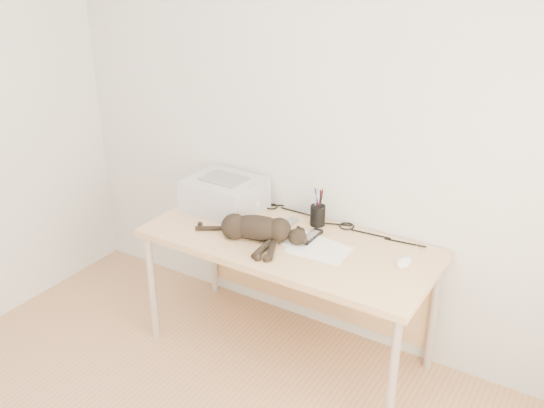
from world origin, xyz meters
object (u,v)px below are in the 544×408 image
Objects in this scene: mouse at (404,260)px; cat at (255,229)px; mug at (254,206)px; printer at (225,194)px; desk at (296,255)px; pen_cup at (318,215)px.

cat is at bearing -163.65° from mouse.
printer is at bearing -166.27° from mug.
mug reaches higher than mouse.
cat is 0.34m from mug.
desk is at bearing -16.39° from mug.
pen_cup reaches higher than desk.
desk is 0.64m from mouse.
desk is at bearing -176.06° from mouse.
desk is at bearing -6.50° from printer.
mug is at bearing -171.30° from pen_cup.
mouse is (1.14, -0.05, -0.08)m from printer.
desk is at bearing 30.57° from cat.
desk is 3.70× the size of printer.
desk is 13.42× the size of mouse.
mug is 0.43× the size of pen_cup.
mug is 0.80× the size of mouse.
mug is (-0.35, 0.10, 0.18)m from desk.
cat is 0.39m from pen_cup.
pen_cup is (0.40, 0.06, 0.02)m from mug.
cat is 6.78× the size of mug.
pen_cup is (0.05, 0.16, 0.19)m from desk.
printer reaches higher than desk.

